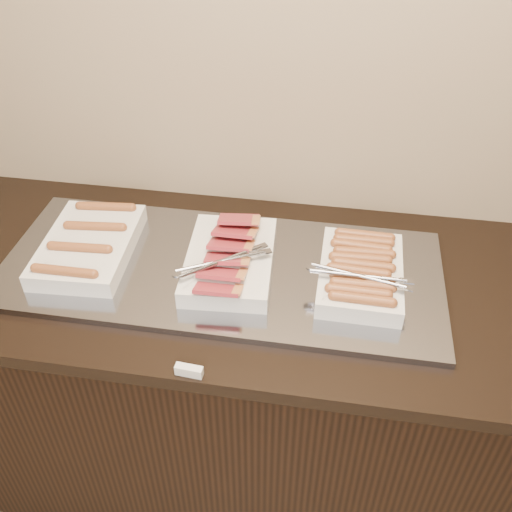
{
  "coord_description": "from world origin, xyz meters",
  "views": [
    {
      "loc": [
        0.28,
        0.97,
        1.93
      ],
      "look_at": [
        0.09,
        2.13,
        0.97
      ],
      "focal_mm": 40.0,
      "sensor_mm": 36.0,
      "label": 1
    }
  ],
  "objects": [
    {
      "name": "counter",
      "position": [
        0.0,
        2.13,
        0.45
      ],
      "size": [
        2.06,
        0.76,
        0.9
      ],
      "color": "black",
      "rests_on": "ground"
    },
    {
      "name": "dish_right",
      "position": [
        0.37,
        2.13,
        0.96
      ],
      "size": [
        0.27,
        0.32,
        0.08
      ],
      "rotation": [
        0.0,
        0.0,
        -0.01
      ],
      "color": "silver",
      "rests_on": "warming_tray"
    },
    {
      "name": "dish_center",
      "position": [
        0.02,
        2.13,
        0.95
      ],
      "size": [
        0.26,
        0.37,
        0.09
      ],
      "rotation": [
        0.0,
        0.0,
        0.07
      ],
      "color": "silver",
      "rests_on": "warming_tray"
    },
    {
      "name": "warming_tray",
      "position": [
        -0.01,
        2.13,
        0.91
      ],
      "size": [
        1.2,
        0.5,
        0.02
      ],
      "primitive_type": "cube",
      "color": "gray",
      "rests_on": "counter"
    },
    {
      "name": "label_holder",
      "position": [
        -0.0,
        1.77,
        0.91
      ],
      "size": [
        0.07,
        0.02,
        0.03
      ],
      "primitive_type": "cube",
      "rotation": [
        0.0,
        0.0,
        -0.07
      ],
      "color": "silver",
      "rests_on": "counter"
    },
    {
      "name": "dish_left",
      "position": [
        -0.38,
        2.13,
        0.95
      ],
      "size": [
        0.26,
        0.37,
        0.07
      ],
      "rotation": [
        0.0,
        0.0,
        0.05
      ],
      "color": "silver",
      "rests_on": "warming_tray"
    }
  ]
}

